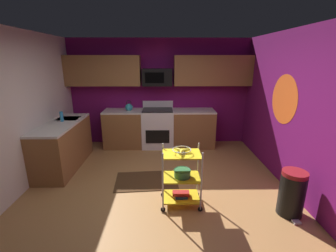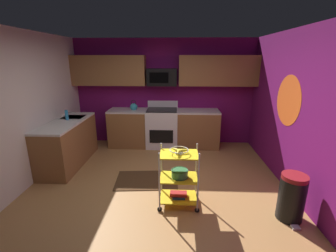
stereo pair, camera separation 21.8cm
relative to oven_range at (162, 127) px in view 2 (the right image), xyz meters
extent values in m
cube|color=#A87542|center=(0.04, -2.10, -0.50)|extent=(4.40, 4.80, 0.04)
cube|color=#6B1156|center=(0.04, 0.33, 0.82)|extent=(4.52, 0.06, 2.60)
cube|color=silver|center=(-2.19, -2.10, 0.82)|extent=(0.06, 4.80, 2.60)
cube|color=#6B1156|center=(2.27, -2.10, 0.82)|extent=(0.06, 4.80, 2.60)
cylinder|color=#E5591E|center=(2.24, -1.56, 0.97)|extent=(0.00, 0.86, 0.86)
cube|color=brown|center=(0.04, 0.00, -0.04)|extent=(2.69, 0.60, 0.88)
cube|color=silver|center=(0.04, 0.00, 0.42)|extent=(2.69, 0.60, 0.04)
cube|color=brown|center=(-1.86, -1.13, -0.04)|extent=(0.60, 1.66, 0.88)
cube|color=silver|center=(-1.86, -1.13, 0.42)|extent=(0.60, 1.66, 0.04)
cube|color=#B7BABC|center=(-1.86, -0.75, 0.36)|extent=(0.44, 0.36, 0.16)
cube|color=white|center=(0.00, 0.00, -0.02)|extent=(0.76, 0.64, 0.92)
cube|color=black|center=(0.00, -0.33, -0.13)|extent=(0.56, 0.01, 0.32)
cube|color=white|center=(0.00, 0.29, 0.53)|extent=(0.76, 0.06, 0.18)
cube|color=black|center=(0.00, 0.00, 0.45)|extent=(0.72, 0.60, 0.02)
cube|color=brown|center=(-1.28, 0.13, 1.37)|extent=(1.76, 0.33, 0.70)
cube|color=brown|center=(1.32, 0.13, 1.37)|extent=(1.84, 0.33, 0.70)
cube|color=black|center=(0.00, 0.11, 1.22)|extent=(0.70, 0.38, 0.40)
cube|color=black|center=(-0.06, -0.09, 1.22)|extent=(0.44, 0.01, 0.24)
cylinder|color=silver|center=(0.14, -2.63, 0.00)|extent=(0.02, 0.02, 0.88)
cylinder|color=black|center=(0.14, -2.63, -0.44)|extent=(0.07, 0.02, 0.07)
cylinder|color=silver|center=(0.68, -2.63, 0.00)|extent=(0.02, 0.02, 0.88)
cylinder|color=black|center=(0.68, -2.63, -0.44)|extent=(0.07, 0.02, 0.07)
cylinder|color=silver|center=(0.14, -2.26, 0.00)|extent=(0.02, 0.02, 0.88)
cylinder|color=black|center=(0.14, -2.26, -0.44)|extent=(0.07, 0.02, 0.07)
cylinder|color=silver|center=(0.68, -2.26, 0.00)|extent=(0.02, 0.02, 0.88)
cylinder|color=black|center=(0.68, -2.26, -0.44)|extent=(0.07, 0.02, 0.07)
cube|color=yellow|center=(0.41, -2.45, -0.36)|extent=(0.54, 0.38, 0.02)
cube|color=yellow|center=(0.41, -2.45, -0.03)|extent=(0.54, 0.38, 0.02)
cube|color=yellow|center=(0.41, -2.45, 0.34)|extent=(0.54, 0.38, 0.02)
torus|color=silver|center=(0.41, -2.45, 0.41)|extent=(0.27, 0.27, 0.01)
cylinder|color=silver|center=(0.41, -2.45, 0.36)|extent=(0.12, 0.12, 0.02)
ellipsoid|color=yellow|center=(0.46, -2.43, 0.40)|extent=(0.17, 0.09, 0.04)
ellipsoid|color=yellow|center=(0.37, -2.41, 0.40)|extent=(0.15, 0.14, 0.04)
ellipsoid|color=yellow|center=(0.40, -2.50, 0.40)|extent=(0.08, 0.17, 0.04)
cylinder|color=#387F4C|center=(0.42, -2.45, 0.04)|extent=(0.24, 0.24, 0.11)
torus|color=#387F4C|center=(0.42, -2.45, 0.09)|extent=(0.25, 0.25, 0.01)
cube|color=#1E4C8C|center=(0.41, -2.45, -0.33)|extent=(0.19, 0.20, 0.03)
cube|color=#B22626|center=(0.41, -2.45, -0.30)|extent=(0.26, 0.15, 0.03)
sphere|color=teal|center=(-0.69, 0.00, 0.51)|extent=(0.18, 0.18, 0.18)
sphere|color=black|center=(-0.69, 0.00, 0.60)|extent=(0.03, 0.03, 0.03)
cone|color=teal|center=(-0.61, 0.00, 0.53)|extent=(0.09, 0.04, 0.06)
torus|color=black|center=(-0.69, 0.00, 0.63)|extent=(0.12, 0.01, 0.12)
cylinder|color=#2D8CBF|center=(-1.88, -1.00, 0.54)|extent=(0.06, 0.06, 0.20)
cylinder|color=black|center=(1.94, -2.70, -0.18)|extent=(0.34, 0.34, 0.60)
cylinder|color=maroon|center=(1.94, -2.70, 0.15)|extent=(0.33, 0.33, 0.06)
cube|color=#B2B2B7|center=(1.94, -2.91, -0.46)|extent=(0.10, 0.08, 0.03)
cube|color=#472D19|center=(-0.17, -1.76, -0.47)|extent=(1.15, 0.78, 0.01)
camera|label=1|loc=(0.17, -5.50, 1.66)|focal=24.77mm
camera|label=2|loc=(0.39, -5.50, 1.66)|focal=24.77mm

